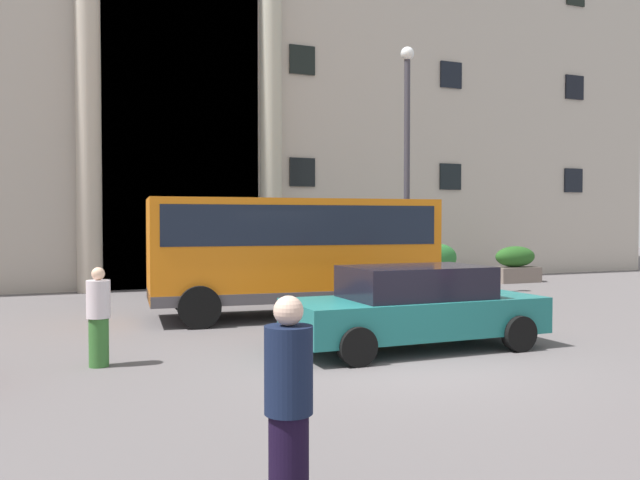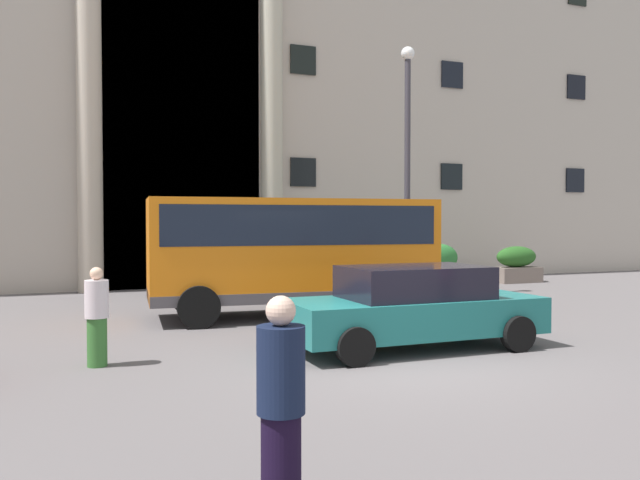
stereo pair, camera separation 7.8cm
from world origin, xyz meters
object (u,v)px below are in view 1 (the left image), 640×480
lamppost_plaza_centre (407,151)px  bus_stop_sign (428,244)px  parked_hatchback_near (415,307)px  motorcycle_near_kerb (378,307)px  hedge_planter_entrance_right (354,266)px  hedge_planter_entrance_left (515,265)px  hedge_planter_far_east (209,272)px  hedge_planter_far_west (438,265)px  pedestrian_woman_with_bag (289,410)px  orange_minibus (293,247)px  pedestrian_man_red_shirt (99,317)px

lamppost_plaza_centre → bus_stop_sign: bearing=-81.8°
parked_hatchback_near → bus_stop_sign: bearing=56.9°
motorcycle_near_kerb → lamppost_plaza_centre: lamppost_plaza_centre is taller
hedge_planter_entrance_right → hedge_planter_entrance_left: 6.62m
hedge_planter_far_east → motorcycle_near_kerb: size_ratio=0.83×
parked_hatchback_near → motorcycle_near_kerb: parked_hatchback_near is taller
bus_stop_sign → hedge_planter_far_west: 4.51m
bus_stop_sign → pedestrian_woman_with_bag: bus_stop_sign is taller
parked_hatchback_near → hedge_planter_entrance_left: bearing=44.1°
parked_hatchback_near → orange_minibus: bearing=99.0°
hedge_planter_entrance_right → motorcycle_near_kerb: 7.60m
pedestrian_man_red_shirt → hedge_planter_entrance_right: bearing=-99.7°
hedge_planter_far_west → motorcycle_near_kerb: (-6.26, -7.51, -0.25)m
hedge_planter_far_west → bus_stop_sign: bearing=-126.3°
hedge_planter_entrance_left → lamppost_plaza_centre: 7.33m
hedge_planter_far_east → lamppost_plaza_centre: size_ratio=0.21×
pedestrian_man_red_shirt → hedge_planter_entrance_left: bearing=-115.1°
hedge_planter_far_east → hedge_planter_entrance_left: (11.36, 0.05, -0.08)m
parked_hatchback_near → pedestrian_man_red_shirt: 5.28m
orange_minibus → hedge_planter_far_west: 8.97m
hedge_planter_entrance_right → pedestrian_man_red_shirt: bearing=-134.4°
bus_stop_sign → hedge_planter_entrance_right: bearing=105.7°
hedge_planter_entrance_left → pedestrian_man_red_shirt: pedestrian_man_red_shirt is taller
bus_stop_sign → hedge_planter_entrance_left: bus_stop_sign is taller
hedge_planter_entrance_right → pedestrian_man_red_shirt: 11.94m
hedge_planter_entrance_right → lamppost_plaza_centre: (0.73, -2.13, 3.54)m
hedge_planter_entrance_right → hedge_planter_far_east: hedge_planter_entrance_right is taller
orange_minibus → pedestrian_man_red_shirt: orange_minibus is taller
orange_minibus → motorcycle_near_kerb: orange_minibus is taller
parked_hatchback_near → motorcycle_near_kerb: bearing=81.0°
hedge_planter_far_west → hedge_planter_entrance_right: (-3.49, -0.45, 0.08)m
orange_minibus → hedge_planter_far_east: (-0.94, 4.84, -0.92)m
bus_stop_sign → pedestrian_man_red_shirt: (-9.23, -5.42, -0.82)m
pedestrian_woman_with_bag → pedestrian_man_red_shirt: bearing=170.4°
parked_hatchback_near → lamppost_plaza_centre: bearing=61.6°
hedge_planter_far_east → pedestrian_man_red_shirt: (-3.62, -8.66, 0.05)m
hedge_planter_entrance_left → parked_hatchback_near: parked_hatchback_near is taller
hedge_planter_far_east → hedge_planter_entrance_left: size_ratio=0.91×
hedge_planter_entrance_right → hedge_planter_far_east: bearing=178.4°
motorcycle_near_kerb → hedge_planter_entrance_left: bearing=23.6°
hedge_planter_entrance_right → hedge_planter_far_west: bearing=7.4°
lamppost_plaza_centre → orange_minibus: bearing=-150.4°
parked_hatchback_near → pedestrian_woman_with_bag: bearing=-128.0°
lamppost_plaza_centre → pedestrian_woman_with_bag: bearing=-123.1°
hedge_planter_far_west → pedestrian_man_red_shirt: size_ratio=0.99×
hedge_planter_far_west → motorcycle_near_kerb: 9.78m
hedge_planter_far_east → lamppost_plaza_centre: 6.93m
hedge_planter_entrance_right → hedge_planter_far_east: 4.74m
hedge_planter_entrance_left → motorcycle_near_kerb: size_ratio=0.92×
hedge_planter_entrance_left → bus_stop_sign: bearing=-150.2°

